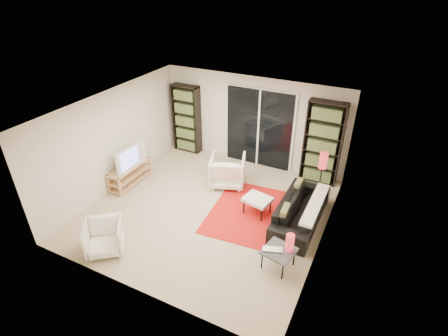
{
  "coord_description": "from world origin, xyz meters",
  "views": [
    {
      "loc": [
        3.12,
        -5.49,
        4.8
      ],
      "look_at": [
        0.25,
        0.3,
        1.0
      ],
      "focal_mm": 28.0,
      "sensor_mm": 36.0,
      "label": 1
    }
  ],
  "objects": [
    {
      "name": "wall_back",
      "position": [
        0.0,
        2.5,
        1.2
      ],
      "size": [
        5.0,
        0.02,
        2.4
      ],
      "primitive_type": "cube",
      "color": "silver",
      "rests_on": "ground"
    },
    {
      "name": "table_lamp",
      "position": [
        2.11,
        -0.85,
        0.57
      ],
      "size": [
        0.15,
        0.15,
        0.34
      ],
      "primitive_type": "cylinder",
      "color": "red",
      "rests_on": "side_table"
    },
    {
      "name": "tv_stand",
      "position": [
        -2.27,
        0.12,
        0.26
      ],
      "size": [
        0.4,
        1.24,
        0.5
      ],
      "color": "tan",
      "rests_on": "floor"
    },
    {
      "name": "bookshelf_left",
      "position": [
        -1.95,
        2.33,
        0.98
      ],
      "size": [
        0.8,
        0.3,
        1.95
      ],
      "color": "black",
      "rests_on": "ground"
    },
    {
      "name": "floor",
      "position": [
        0.0,
        0.0,
        0.0
      ],
      "size": [
        5.0,
        5.0,
        0.0
      ],
      "primitive_type": "plane",
      "color": "#C1AF94",
      "rests_on": "ground"
    },
    {
      "name": "rug",
      "position": [
        0.84,
        0.33,
        0.01
      ],
      "size": [
        1.79,
        2.3,
        0.01
      ],
      "primitive_type": "cube",
      "rotation": [
        0.0,
        0.0,
        0.09
      ],
      "color": "red",
      "rests_on": "floor"
    },
    {
      "name": "tv",
      "position": [
        -2.25,
        0.12,
        0.78
      ],
      "size": [
        0.18,
        0.98,
        0.56
      ],
      "primitive_type": "imported",
      "rotation": [
        0.0,
        0.0,
        1.51
      ],
      "color": "black",
      "rests_on": "tv_stand"
    },
    {
      "name": "ceiling",
      "position": [
        0.0,
        0.0,
        2.4
      ],
      "size": [
        5.0,
        5.0,
        0.02
      ],
      "primitive_type": "cube",
      "color": "white",
      "rests_on": "wall_back"
    },
    {
      "name": "ottoman",
      "position": [
        1.02,
        0.38,
        0.35
      ],
      "size": [
        0.65,
        0.56,
        0.4
      ],
      "color": "white",
      "rests_on": "floor"
    },
    {
      "name": "armchair_front",
      "position": [
        -1.15,
        -1.99,
        0.32
      ],
      "size": [
        0.96,
        0.96,
        0.63
      ],
      "primitive_type": "imported",
      "rotation": [
        0.0,
        0.0,
        0.66
      ],
      "color": "white",
      "rests_on": "floor"
    },
    {
      "name": "armchair_back",
      "position": [
        -0.08,
        1.17,
        0.39
      ],
      "size": [
        1.06,
        1.08,
        0.77
      ],
      "primitive_type": "imported",
      "rotation": [
        0.0,
        0.0,
        3.49
      ],
      "color": "white",
      "rests_on": "floor"
    },
    {
      "name": "wall_right",
      "position": [
        2.5,
        0.0,
        1.2
      ],
      "size": [
        0.02,
        5.0,
        2.4
      ],
      "primitive_type": "cube",
      "color": "silver",
      "rests_on": "ground"
    },
    {
      "name": "wall_left",
      "position": [
        -2.5,
        0.0,
        1.2
      ],
      "size": [
        0.02,
        5.0,
        2.4
      ],
      "primitive_type": "cube",
      "color": "silver",
      "rests_on": "ground"
    },
    {
      "name": "bookshelf_right",
      "position": [
        1.9,
        2.33,
        1.05
      ],
      "size": [
        0.9,
        0.3,
        2.1
      ],
      "color": "black",
      "rests_on": "ground"
    },
    {
      "name": "sliding_door",
      "position": [
        0.2,
        2.46,
        1.05
      ],
      "size": [
        1.92,
        0.08,
        2.16
      ],
      "color": "white",
      "rests_on": "ground"
    },
    {
      "name": "side_table",
      "position": [
        1.95,
        -0.93,
        0.36
      ],
      "size": [
        0.62,
        0.62,
        0.4
      ],
      "color": "#444449",
      "rests_on": "floor"
    },
    {
      "name": "laptop",
      "position": [
        1.87,
        -1.03,
        0.41
      ],
      "size": [
        0.4,
        0.33,
        0.03
      ],
      "primitive_type": "imported",
      "rotation": [
        0.0,
        0.0,
        0.33
      ],
      "color": "silver",
      "rests_on": "side_table"
    },
    {
      "name": "floor_lamp",
      "position": [
        2.13,
        1.32,
        1.0
      ],
      "size": [
        0.2,
        0.2,
        1.32
      ],
      "color": "black",
      "rests_on": "floor"
    },
    {
      "name": "sofa",
      "position": [
        1.96,
        0.5,
        0.3
      ],
      "size": [
        0.81,
        2.04,
        0.59
      ],
      "primitive_type": "imported",
      "rotation": [
        0.0,
        0.0,
        1.56
      ],
      "color": "black",
      "rests_on": "floor"
    },
    {
      "name": "wall_front",
      "position": [
        0.0,
        -2.5,
        1.2
      ],
      "size": [
        5.0,
        0.02,
        2.4
      ],
      "primitive_type": "cube",
      "color": "silver",
      "rests_on": "ground"
    }
  ]
}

